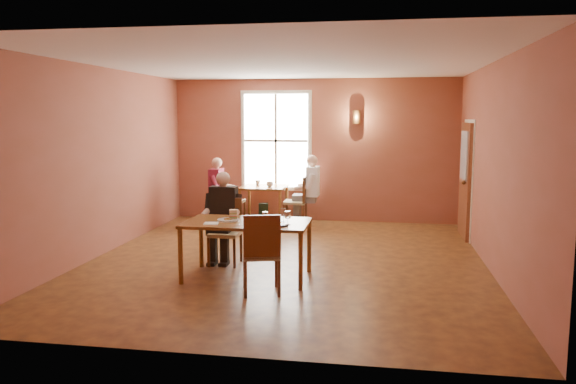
% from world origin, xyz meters
% --- Properties ---
extents(ground, '(6.00, 7.00, 0.01)m').
position_xyz_m(ground, '(0.00, 0.00, 0.00)').
color(ground, brown).
rests_on(ground, ground).
extents(wall_back, '(6.00, 0.04, 3.00)m').
position_xyz_m(wall_back, '(0.00, 3.50, 1.50)').
color(wall_back, brown).
rests_on(wall_back, ground).
extents(wall_front, '(6.00, 0.04, 3.00)m').
position_xyz_m(wall_front, '(0.00, -3.50, 1.50)').
color(wall_front, brown).
rests_on(wall_front, ground).
extents(wall_left, '(0.04, 7.00, 3.00)m').
position_xyz_m(wall_left, '(-3.00, 0.00, 1.50)').
color(wall_left, brown).
rests_on(wall_left, ground).
extents(wall_right, '(0.04, 7.00, 3.00)m').
position_xyz_m(wall_right, '(3.00, 0.00, 1.50)').
color(wall_right, brown).
rests_on(wall_right, ground).
extents(ceiling, '(6.00, 7.00, 0.04)m').
position_xyz_m(ceiling, '(0.00, 0.00, 3.00)').
color(ceiling, white).
rests_on(ceiling, wall_back).
extents(window, '(1.36, 0.10, 1.96)m').
position_xyz_m(window, '(-0.80, 3.45, 1.70)').
color(window, white).
rests_on(window, wall_back).
extents(door, '(0.12, 1.04, 2.10)m').
position_xyz_m(door, '(2.94, 2.30, 1.05)').
color(door, maroon).
rests_on(door, ground).
extents(wall_sconce, '(0.16, 0.16, 0.28)m').
position_xyz_m(wall_sconce, '(0.90, 3.40, 2.20)').
color(wall_sconce, brown).
rests_on(wall_sconce, wall_back).
extents(main_table, '(1.69, 0.95, 0.79)m').
position_xyz_m(main_table, '(-0.37, -0.97, 0.40)').
color(main_table, brown).
rests_on(main_table, ground).
extents(chair_diner_main, '(0.44, 0.44, 0.99)m').
position_xyz_m(chair_diner_main, '(-0.87, -0.32, 0.49)').
color(chair_diner_main, '#613512').
rests_on(chair_diner_main, ground).
extents(diner_main, '(0.53, 0.53, 1.33)m').
position_xyz_m(diner_main, '(-0.87, -0.35, 0.67)').
color(diner_main, black).
rests_on(diner_main, ground).
extents(chair_empty, '(0.56, 0.56, 1.03)m').
position_xyz_m(chair_empty, '(-0.05, -1.58, 0.52)').
color(chair_empty, '#3F2115').
rests_on(chair_empty, ground).
extents(plate_food, '(0.40, 0.40, 0.04)m').
position_xyz_m(plate_food, '(-0.65, -0.95, 0.81)').
color(plate_food, silver).
rests_on(plate_food, main_table).
extents(sandwich, '(0.12, 0.12, 0.13)m').
position_xyz_m(sandwich, '(-0.58, -0.90, 0.85)').
color(sandwich, tan).
rests_on(sandwich, main_table).
extents(goblet_a, '(0.10, 0.10, 0.19)m').
position_xyz_m(goblet_a, '(0.11, -0.88, 0.89)').
color(goblet_a, white).
rests_on(goblet_a, main_table).
extents(goblet_b, '(0.08, 0.08, 0.20)m').
position_xyz_m(goblet_b, '(0.21, -1.11, 0.89)').
color(goblet_b, white).
rests_on(goblet_b, main_table).
extents(goblet_c, '(0.10, 0.10, 0.19)m').
position_xyz_m(goblet_c, '(-0.08, -1.17, 0.89)').
color(goblet_c, white).
rests_on(goblet_c, main_table).
extents(menu_stand, '(0.14, 0.09, 0.22)m').
position_xyz_m(menu_stand, '(-0.20, -0.71, 0.90)').
color(menu_stand, '#1C3220').
rests_on(menu_stand, main_table).
extents(knife, '(0.20, 0.02, 0.00)m').
position_xyz_m(knife, '(-0.45, -1.24, 0.79)').
color(knife, white).
rests_on(knife, main_table).
extents(napkin, '(0.22, 0.22, 0.01)m').
position_xyz_m(napkin, '(-0.81, -1.19, 0.79)').
color(napkin, white).
rests_on(napkin, main_table).
extents(sunglasses, '(0.14, 0.11, 0.02)m').
position_xyz_m(sunglasses, '(0.17, -1.26, 0.80)').
color(sunglasses, black).
rests_on(sunglasses, main_table).
extents(second_table, '(0.90, 0.90, 0.79)m').
position_xyz_m(second_table, '(-0.95, 2.88, 0.40)').
color(second_table, brown).
rests_on(second_table, ground).
extents(chair_diner_white, '(0.44, 0.44, 1.01)m').
position_xyz_m(chair_diner_white, '(-0.30, 2.88, 0.50)').
color(chair_diner_white, brown).
rests_on(chair_diner_white, ground).
extents(diner_white, '(0.56, 0.56, 1.39)m').
position_xyz_m(diner_white, '(-0.27, 2.88, 0.70)').
color(diner_white, silver).
rests_on(diner_white, ground).
extents(chair_diner_maroon, '(0.43, 0.43, 0.97)m').
position_xyz_m(chair_diner_maroon, '(-1.60, 2.88, 0.49)').
color(chair_diner_maroon, '#3C2011').
rests_on(chair_diner_maroon, ground).
extents(diner_maroon, '(0.53, 0.53, 1.33)m').
position_xyz_m(diner_maroon, '(-1.63, 2.88, 0.66)').
color(diner_maroon, maroon).
rests_on(diner_maroon, ground).
extents(cup_a, '(0.15, 0.15, 0.11)m').
position_xyz_m(cup_a, '(-0.80, 2.78, 0.85)').
color(cup_a, white).
rests_on(cup_a, second_table).
extents(cup_b, '(0.12, 0.12, 0.10)m').
position_xyz_m(cup_b, '(-1.11, 3.03, 0.84)').
color(cup_b, white).
rests_on(cup_b, second_table).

